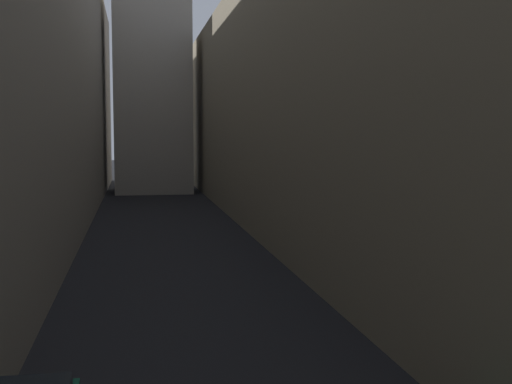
% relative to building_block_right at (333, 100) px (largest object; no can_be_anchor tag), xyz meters
% --- Properties ---
extents(ground_plane, '(264.00, 264.00, 0.00)m').
position_rel_building_block_right_xyz_m(ground_plane, '(-11.73, -2.00, -9.23)').
color(ground_plane, black).
extents(building_block_right, '(12.46, 108.00, 18.46)m').
position_rel_building_block_right_xyz_m(building_block_right, '(0.00, 0.00, 0.00)').
color(building_block_right, gray).
rests_on(building_block_right, ground).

